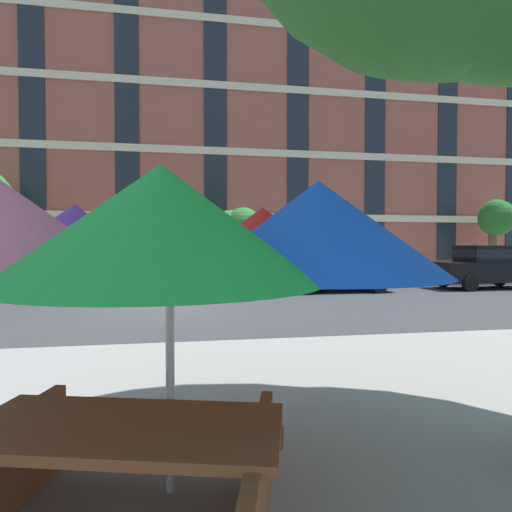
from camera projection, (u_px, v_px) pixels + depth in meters
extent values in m
plane|color=#38383A|center=(165.00, 310.00, 11.69)|extent=(120.00, 120.00, 0.00)
cube|color=gray|center=(111.00, 506.00, 2.82)|extent=(56.00, 9.00, 0.12)
cube|color=#B2ADA3|center=(172.00, 285.00, 18.38)|extent=(56.00, 3.60, 0.12)
cube|color=#934C3D|center=(174.00, 145.00, 26.26)|extent=(41.60, 12.00, 16.00)
cube|color=beige|center=(172.00, 216.00, 20.43)|extent=(40.77, 0.08, 0.36)
cube|color=beige|center=(172.00, 149.00, 20.35)|extent=(40.77, 0.08, 0.36)
cube|color=beige|center=(172.00, 82.00, 20.27)|extent=(40.77, 0.08, 0.36)
cube|color=beige|center=(171.00, 14.00, 20.18)|extent=(40.77, 0.08, 0.36)
cube|color=black|center=(32.00, 100.00, 19.24)|extent=(1.10, 0.06, 14.80)
cube|color=black|center=(127.00, 105.00, 19.95)|extent=(1.10, 0.06, 14.80)
cube|color=black|center=(215.00, 110.00, 20.66)|extent=(1.10, 0.06, 14.80)
cube|color=black|center=(298.00, 114.00, 21.37)|extent=(1.10, 0.06, 14.80)
cube|color=black|center=(375.00, 118.00, 22.08)|extent=(1.10, 0.06, 14.80)
cube|color=black|center=(448.00, 122.00, 22.79)|extent=(1.10, 0.06, 14.80)
cube|color=black|center=(20.00, 254.00, 14.44)|extent=(0.16, 1.75, 0.36)
cylinder|color=black|center=(4.00, 285.00, 15.25)|extent=(0.68, 0.22, 0.68)
cube|color=#B21E19|center=(144.00, 276.00, 15.16)|extent=(4.40, 1.76, 0.80)
cube|color=#B21E19|center=(139.00, 255.00, 15.11)|extent=(2.30, 1.55, 0.68)
cube|color=black|center=(139.00, 255.00, 15.11)|extent=(2.32, 1.57, 0.32)
cylinder|color=black|center=(182.00, 284.00, 16.27)|extent=(0.60, 0.22, 0.60)
cylinder|color=black|center=(182.00, 289.00, 14.54)|extent=(0.60, 0.22, 0.60)
cylinder|color=black|center=(108.00, 285.00, 15.80)|extent=(0.60, 0.22, 0.60)
cylinder|color=black|center=(99.00, 290.00, 14.07)|extent=(0.60, 0.22, 0.60)
cube|color=navy|center=(336.00, 273.00, 16.39)|extent=(4.40, 1.76, 0.80)
cube|color=navy|center=(332.00, 254.00, 16.34)|extent=(2.30, 1.55, 0.68)
cube|color=black|center=(332.00, 254.00, 16.34)|extent=(2.32, 1.57, 0.32)
cylinder|color=black|center=(359.00, 281.00, 17.50)|extent=(0.60, 0.22, 0.60)
cylinder|color=black|center=(379.00, 285.00, 15.76)|extent=(0.60, 0.22, 0.60)
cylinder|color=black|center=(295.00, 282.00, 17.03)|extent=(0.60, 0.22, 0.60)
cylinder|color=black|center=(308.00, 286.00, 15.30)|extent=(0.60, 0.22, 0.60)
cube|color=black|center=(486.00, 272.00, 17.50)|extent=(4.40, 1.76, 0.80)
cube|color=black|center=(489.00, 254.00, 17.51)|extent=(2.30, 1.55, 0.68)
cube|color=black|center=(489.00, 254.00, 17.51)|extent=(2.32, 1.57, 0.32)
cylinder|color=black|center=(470.00, 284.00, 16.41)|extent=(0.60, 0.22, 0.60)
cylinder|color=black|center=(443.00, 280.00, 18.14)|extent=(0.60, 0.22, 0.60)
cylinder|color=black|center=(499.00, 279.00, 18.61)|extent=(0.60, 0.22, 0.60)
cylinder|color=#4C3823|center=(238.00, 267.00, 18.49)|extent=(0.35, 0.35, 1.70)
sphere|color=#2D702D|center=(244.00, 236.00, 18.72)|extent=(1.71, 1.71, 1.71)
sphere|color=#2D702D|center=(231.00, 232.00, 18.60)|extent=(1.96, 1.96, 1.96)
sphere|color=#2D702D|center=(243.00, 225.00, 18.31)|extent=(1.54, 1.54, 1.54)
cylinder|color=brown|center=(492.00, 254.00, 21.55)|extent=(0.39, 0.39, 2.66)
sphere|color=#236023|center=(496.00, 213.00, 21.18)|extent=(1.35, 1.35, 1.35)
sphere|color=#236023|center=(497.00, 218.00, 21.27)|extent=(1.78, 1.78, 1.78)
cylinder|color=silver|center=(170.00, 353.00, 2.86)|extent=(0.06, 0.06, 2.13)
cone|color=orange|center=(327.00, 233.00, 3.03)|extent=(1.32, 1.32, 0.50)
cone|color=red|center=(262.00, 235.00, 3.74)|extent=(1.32, 1.32, 0.50)
cone|color=yellow|center=(173.00, 236.00, 3.93)|extent=(1.32, 1.32, 0.50)
cone|color=#662D9E|center=(75.00, 235.00, 3.48)|extent=(1.32, 1.32, 0.50)
cone|color=green|center=(161.00, 224.00, 1.75)|extent=(1.32, 1.32, 0.50)
cone|color=blue|center=(318.00, 229.00, 2.20)|extent=(1.32, 1.32, 0.50)
cone|color=orange|center=(169.00, 226.00, 2.84)|extent=(1.65, 1.65, 0.58)
cube|color=brown|center=(124.00, 429.00, 2.43)|extent=(1.95, 1.24, 0.06)
cube|color=brown|center=(159.00, 433.00, 3.06)|extent=(1.81, 0.74, 0.05)
cube|color=brown|center=(259.00, 500.00, 2.37)|extent=(0.44, 1.37, 0.74)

